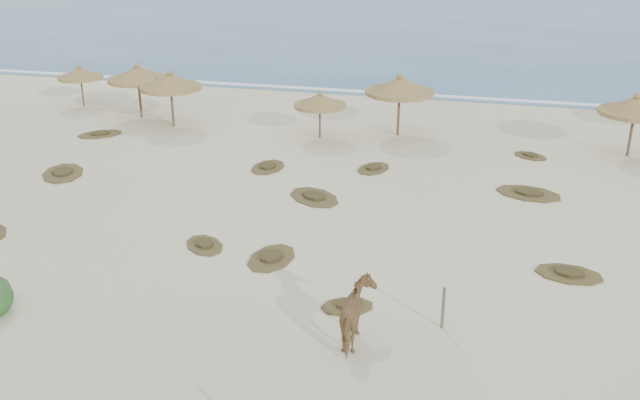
{
  "coord_description": "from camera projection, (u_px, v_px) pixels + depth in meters",
  "views": [
    {
      "loc": [
        7.48,
        -17.33,
        10.49
      ],
      "look_at": [
        1.84,
        5.0,
        1.16
      ],
      "focal_mm": 40.0,
      "sensor_mm": 36.0,
      "label": 1
    }
  ],
  "objects": [
    {
      "name": "horse",
      "position": [
        358.0,
        315.0,
        18.42
      ],
      "size": [
        1.08,
        2.01,
        1.63
      ],
      "primitive_type": "imported",
      "rotation": [
        0.0,
        0.0,
        3.25
      ],
      "color": "olive",
      "rests_on": "ground"
    },
    {
      "name": "palapa_2",
      "position": [
        170.0,
        82.0,
        36.72
      ],
      "size": [
        4.23,
        4.23,
        3.02
      ],
      "rotation": [
        0.0,
        0.0,
        -0.41
      ],
      "color": "brown",
      "rests_on": "ground"
    },
    {
      "name": "foam_line",
      "position": [
        374.0,
        92.0,
        44.57
      ],
      "size": [
        70.0,
        0.6,
        0.01
      ],
      "primitive_type": "cube",
      "color": "white",
      "rests_on": "ground"
    },
    {
      "name": "scrub_3",
      "position": [
        314.0,
        197.0,
        28.12
      ],
      "size": [
        2.89,
        2.82,
        0.16
      ],
      "rotation": [
        0.0,
        0.0,
        2.42
      ],
      "color": "brown",
      "rests_on": "ground"
    },
    {
      "name": "scrub_1",
      "position": [
        63.0,
        173.0,
        30.69
      ],
      "size": [
        2.71,
        3.1,
        0.16
      ],
      "rotation": [
        0.0,
        0.0,
        2.05
      ],
      "color": "brown",
      "rests_on": "ground"
    },
    {
      "name": "ground",
      "position": [
        219.0,
        292.0,
        21.21
      ],
      "size": [
        160.0,
        160.0,
        0.0
      ],
      "primitive_type": "plane",
      "color": "beige",
      "rests_on": "ground"
    },
    {
      "name": "palapa_3",
      "position": [
        320.0,
        101.0,
        34.9
      ],
      "size": [
        3.45,
        3.45,
        2.44
      ],
      "rotation": [
        0.0,
        0.0,
        -0.43
      ],
      "color": "brown",
      "rests_on": "ground"
    },
    {
      "name": "scrub_9",
      "position": [
        272.0,
        258.0,
        23.18
      ],
      "size": [
        1.68,
        2.33,
        0.16
      ],
      "rotation": [
        0.0,
        0.0,
        1.44
      ],
      "color": "brown",
      "rests_on": "ground"
    },
    {
      "name": "scrub_2",
      "position": [
        204.0,
        245.0,
        24.07
      ],
      "size": [
        2.04,
        2.08,
        0.16
      ],
      "rotation": [
        0.0,
        0.0,
        2.31
      ],
      "color": "brown",
      "rests_on": "ground"
    },
    {
      "name": "scrub_5",
      "position": [
        529.0,
        193.0,
        28.49
      ],
      "size": [
        2.94,
        2.28,
        0.16
      ],
      "rotation": [
        0.0,
        0.0,
        2.89
      ],
      "color": "brown",
      "rests_on": "ground"
    },
    {
      "name": "scrub_13",
      "position": [
        268.0,
        167.0,
        31.42
      ],
      "size": [
        1.53,
        2.19,
        0.16
      ],
      "rotation": [
        0.0,
        0.0,
        1.48
      ],
      "color": "brown",
      "rests_on": "ground"
    },
    {
      "name": "scrub_6",
      "position": [
        100.0,
        134.0,
        36.07
      ],
      "size": [
        2.63,
        2.52,
        0.16
      ],
      "rotation": [
        0.0,
        0.0,
        0.68
      ],
      "color": "brown",
      "rests_on": "ground"
    },
    {
      "name": "ocean",
      "position": [
        443.0,
        3.0,
        88.6
      ],
      "size": [
        200.0,
        100.0,
        0.01
      ],
      "primitive_type": "cube",
      "color": "#2A527F",
      "rests_on": "ground"
    },
    {
      "name": "fence_post_far",
      "position": [
        443.0,
        308.0,
        19.14
      ],
      "size": [
        0.12,
        0.12,
        1.23
      ],
      "primitive_type": "cylinder",
      "rotation": [
        0.0,
        0.0,
        0.39
      ],
      "color": "brown",
      "rests_on": "ground"
    },
    {
      "name": "scrub_7",
      "position": [
        374.0,
        168.0,
        31.26
      ],
      "size": [
        1.79,
        2.19,
        0.16
      ],
      "rotation": [
        0.0,
        0.0,
        1.23
      ],
      "color": "brown",
      "rests_on": "ground"
    },
    {
      "name": "scrub_10",
      "position": [
        530.0,
        156.0,
        32.87
      ],
      "size": [
        1.93,
        1.78,
        0.16
      ],
      "rotation": [
        0.0,
        0.0,
        2.55
      ],
      "color": "brown",
      "rests_on": "ground"
    },
    {
      "name": "palapa_5",
      "position": [
        636.0,
        107.0,
        32.12
      ],
      "size": [
        3.68,
        3.68,
        3.02
      ],
      "rotation": [
        0.0,
        0.0,
        0.15
      ],
      "color": "brown",
      "rests_on": "ground"
    },
    {
      "name": "palapa_0",
      "position": [
        80.0,
        74.0,
        40.88
      ],
      "size": [
        2.93,
        2.93,
        2.42
      ],
      "rotation": [
        0.0,
        0.0,
        0.15
      ],
      "color": "brown",
      "rests_on": "ground"
    },
    {
      "name": "palapa_4",
      "position": [
        400.0,
        86.0,
        35.17
      ],
      "size": [
        4.41,
        4.41,
        3.21
      ],
      "rotation": [
        0.0,
        0.0,
        0.36
      ],
      "color": "brown",
      "rests_on": "ground"
    },
    {
      "name": "scrub_4",
      "position": [
        569.0,
        274.0,
        22.15
      ],
      "size": [
        2.2,
        1.55,
        0.16
      ],
      "rotation": [
        0.0,
        0.0,
        3.04
      ],
      "color": "brown",
      "rests_on": "ground"
    },
    {
      "name": "palapa_1",
      "position": [
        138.0,
        74.0,
        38.34
      ],
      "size": [
        4.31,
        4.31,
        3.05
      ],
      "rotation": [
        0.0,
        0.0,
        0.43
      ],
      "color": "brown",
      "rests_on": "ground"
    },
    {
      "name": "scrub_12",
      "position": [
        347.0,
        306.0,
        20.33
      ],
      "size": [
        1.82,
        1.54,
        0.16
      ],
      "rotation": [
        0.0,
        0.0,
        0.41
      ],
      "color": "brown",
      "rests_on": "ground"
    }
  ]
}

